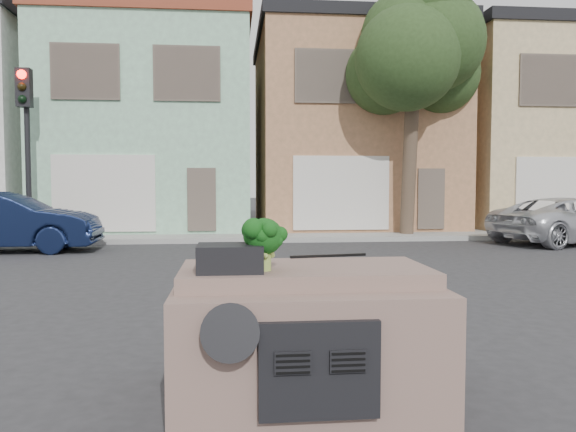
{
  "coord_description": "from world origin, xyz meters",
  "views": [
    {
      "loc": [
        -0.56,
        -7.48,
        1.77
      ],
      "look_at": [
        0.23,
        0.5,
        1.3
      ],
      "focal_mm": 35.0,
      "sensor_mm": 36.0,
      "label": 1
    }
  ],
  "objects": [
    {
      "name": "ground_plane",
      "position": [
        0.0,
        0.0,
        0.0
      ],
      "size": [
        120.0,
        120.0,
        0.0
      ],
      "primitive_type": "plane",
      "color": "#303033",
      "rests_on": "ground"
    },
    {
      "name": "sidewalk",
      "position": [
        0.0,
        10.5,
        0.07
      ],
      "size": [
        40.0,
        3.0,
        0.15
      ],
      "primitive_type": "cube",
      "color": "gray",
      "rests_on": "ground"
    },
    {
      "name": "townhouse_mint",
      "position": [
        -3.5,
        14.5,
        3.77
      ],
      "size": [
        7.2,
        8.2,
        7.55
      ],
      "primitive_type": "cube",
      "color": "#93C6A3",
      "rests_on": "ground"
    },
    {
      "name": "townhouse_tan",
      "position": [
        4.0,
        14.5,
        3.77
      ],
      "size": [
        7.2,
        8.2,
        7.55
      ],
      "primitive_type": "cube",
      "color": "#A87550",
      "rests_on": "ground"
    },
    {
      "name": "townhouse_beige",
      "position": [
        11.5,
        14.5,
        3.77
      ],
      "size": [
        7.2,
        8.2,
        7.55
      ],
      "primitive_type": "cube",
      "color": "tan",
      "rests_on": "ground"
    },
    {
      "name": "navy_sedan",
      "position": [
        -6.4,
        7.49,
        0.0
      ],
      "size": [
        4.73,
        1.8,
        1.54
      ],
      "primitive_type": "imported",
      "rotation": [
        0.0,
        0.0,
        1.61
      ],
      "color": "#0E1734",
      "rests_on": "ground"
    },
    {
      "name": "silver_pickup",
      "position": [
        9.28,
        7.98,
        0.0
      ],
      "size": [
        5.3,
        3.58,
        1.35
      ],
      "primitive_type": "imported",
      "rotation": [
        0.0,
        0.0,
        1.87
      ],
      "color": "silver",
      "rests_on": "ground"
    },
    {
      "name": "traffic_signal",
      "position": [
        -6.5,
        9.5,
        2.55
      ],
      "size": [
        0.4,
        0.4,
        5.1
      ],
      "primitive_type": "cube",
      "color": "black",
      "rests_on": "ground"
    },
    {
      "name": "tree_near",
      "position": [
        5.0,
        9.8,
        4.25
      ],
      "size": [
        4.4,
        4.0,
        8.5
      ],
      "primitive_type": "cube",
      "color": "#28401C",
      "rests_on": "ground"
    },
    {
      "name": "car_dashboard",
      "position": [
        0.0,
        -3.0,
        0.56
      ],
      "size": [
        2.0,
        1.8,
        1.12
      ],
      "primitive_type": "cube",
      "color": "#7D6056",
      "rests_on": "ground"
    },
    {
      "name": "instrument_hump",
      "position": [
        -0.58,
        -3.35,
        1.22
      ],
      "size": [
        0.48,
        0.38,
        0.2
      ],
      "primitive_type": "cube",
      "color": "black",
      "rests_on": "car_dashboard"
    },
    {
      "name": "wiper_arm",
      "position": [
        0.28,
        -2.62,
        1.13
      ],
      "size": [
        0.69,
        0.15,
        0.02
      ],
      "primitive_type": "cube",
      "rotation": [
        0.0,
        0.0,
        0.17
      ],
      "color": "black",
      "rests_on": "car_dashboard"
    },
    {
      "name": "broccoli",
      "position": [
        -0.33,
        -3.33,
        1.32
      ],
      "size": [
        0.47,
        0.47,
        0.4
      ],
      "primitive_type": "cube",
      "rotation": [
        0.0,
        0.0,
        0.78
      ],
      "color": "#0E3B0F",
      "rests_on": "car_dashboard"
    }
  ]
}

